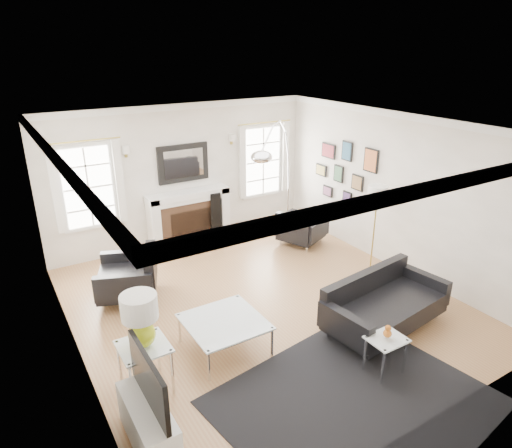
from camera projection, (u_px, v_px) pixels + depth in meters
floor at (263, 303)px, 7.25m from camera, size 6.00×6.00×0.00m
back_wall at (183, 175)px, 9.11m from camera, size 5.50×0.04×2.80m
front_wall at (431, 319)px, 4.36m from camera, size 5.50×0.04×2.80m
left_wall at (68, 266)px, 5.40m from camera, size 0.04×6.00×2.80m
right_wall at (394, 192)px, 8.07m from camera, size 0.04×6.00×2.80m
ceiling at (264, 126)px, 6.22m from camera, size 5.50×6.00×0.02m
crown_molding at (264, 131)px, 6.24m from camera, size 5.50×6.00×0.12m
fireplace at (190, 218)px, 9.26m from camera, size 1.70×0.69×1.11m
mantel_mirror at (183, 163)px, 8.98m from camera, size 1.05×0.07×0.75m
window_left at (88, 187)px, 8.15m from camera, size 1.24×0.15×1.62m
window_right at (263, 161)px, 9.95m from camera, size 1.24×0.15×1.62m
gallery_wall at (344, 169)px, 9.03m from camera, size 0.04×1.73×1.29m
tv_unit at (148, 419)px, 4.60m from camera, size 0.35×1.00×1.09m
area_rug at (354, 402)px, 5.25m from camera, size 3.23×2.82×0.01m
sofa at (382, 305)px, 6.57m from camera, size 2.02×1.12×0.63m
armchair_left at (131, 277)px, 7.28m from camera, size 1.18×1.25×0.67m
armchair_right at (300, 229)px, 9.27m from camera, size 1.06×1.11×0.59m
coffee_table at (224, 323)px, 6.03m from camera, size 1.00×1.00×0.44m
side_table_left at (144, 354)px, 5.29m from camera, size 0.56×0.56×0.61m
nesting_table at (386, 346)px, 5.60m from camera, size 0.46×0.38×0.50m
gourd_lamp at (140, 317)px, 5.11m from camera, size 0.42×0.42×0.66m
orange_vase at (388, 332)px, 5.53m from camera, size 0.11×0.11×0.17m
arc_floor_lamp at (277, 179)px, 8.86m from camera, size 1.83×1.70×2.60m
stick_floor_lamp at (377, 198)px, 7.70m from camera, size 0.33×0.33×1.63m
speaker_tower at (216, 217)px, 9.42m from camera, size 0.27×0.27×1.04m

